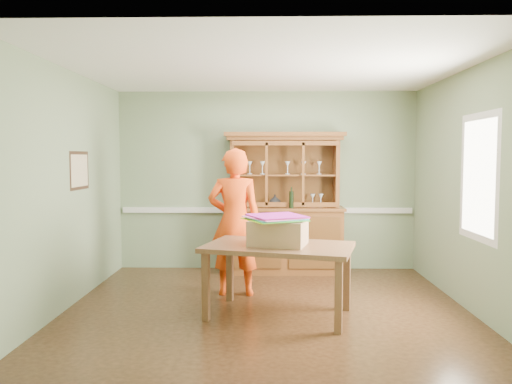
{
  "coord_description": "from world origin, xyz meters",
  "views": [
    {
      "loc": [
        -0.0,
        -5.6,
        1.71
      ],
      "look_at": [
        -0.13,
        0.4,
        1.29
      ],
      "focal_mm": 35.0,
      "sensor_mm": 36.0,
      "label": 1
    }
  ],
  "objects_px": {
    "cardboard_box": "(278,233)",
    "person": "(235,222)",
    "china_hutch": "(284,223)",
    "dining_table": "(279,253)"
  },
  "relations": [
    {
      "from": "cardboard_box",
      "to": "person",
      "type": "distance_m",
      "value": 0.99
    },
    {
      "from": "china_hutch",
      "to": "cardboard_box",
      "type": "xyz_separation_m",
      "value": [
        -0.14,
        -2.09,
        0.18
      ]
    },
    {
      "from": "china_hutch",
      "to": "person",
      "type": "xyz_separation_m",
      "value": [
        -0.66,
        -1.24,
        0.18
      ]
    },
    {
      "from": "china_hutch",
      "to": "dining_table",
      "type": "height_order",
      "value": "china_hutch"
    },
    {
      "from": "dining_table",
      "to": "person",
      "type": "height_order",
      "value": "person"
    },
    {
      "from": "person",
      "to": "cardboard_box",
      "type": "bearing_deg",
      "value": 122.87
    },
    {
      "from": "cardboard_box",
      "to": "person",
      "type": "height_order",
      "value": "person"
    },
    {
      "from": "dining_table",
      "to": "cardboard_box",
      "type": "distance_m",
      "value": 0.23
    },
    {
      "from": "china_hutch",
      "to": "person",
      "type": "relative_size",
      "value": 1.14
    },
    {
      "from": "cardboard_box",
      "to": "person",
      "type": "bearing_deg",
      "value": 121.57
    }
  ]
}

